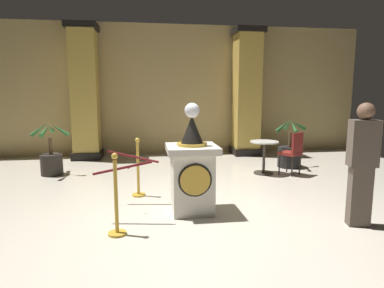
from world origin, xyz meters
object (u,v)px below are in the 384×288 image
object	(u,v)px
stanchion_near	(138,176)
potted_palm_right	(289,154)
pedestal_clock	(192,171)
cafe_chair_red	(293,150)
cafe_table	(264,153)
bystander_guest	(362,162)
potted_palm_left	(51,159)
stanchion_far	(116,206)

from	to	relation	value
stanchion_near	potted_palm_right	distance (m)	4.10
pedestal_clock	stanchion_near	world-z (taller)	pedestal_clock
stanchion_near	cafe_chair_red	xyz separation A→B (m)	(3.39, 1.05, 0.21)
pedestal_clock	cafe_table	distance (m)	2.95
stanchion_near	cafe_table	distance (m)	3.07
stanchion_near	cafe_table	world-z (taller)	stanchion_near
pedestal_clock	bystander_guest	world-z (taller)	bystander_guest
potted_palm_left	cafe_table	distance (m)	4.78
potted_palm_left	potted_palm_right	size ratio (longest dim) A/B	0.99
pedestal_clock	stanchion_far	bearing A→B (deg)	-147.02
potted_palm_left	bystander_guest	size ratio (longest dim) A/B	0.71
stanchion_near	potted_palm_left	size ratio (longest dim) A/B	0.87
cafe_table	stanchion_far	bearing A→B (deg)	-136.37
potted_palm_right	bystander_guest	bearing A→B (deg)	-99.86
potted_palm_left	potted_palm_right	bearing A→B (deg)	-0.00
bystander_guest	cafe_table	world-z (taller)	bystander_guest
pedestal_clock	bystander_guest	bearing A→B (deg)	-21.32
cafe_table	potted_palm_right	bearing A→B (deg)	33.18
potted_palm_left	cafe_table	bearing A→B (deg)	-6.83
stanchion_far	bystander_guest	world-z (taller)	bystander_guest
potted_palm_left	cafe_chair_red	world-z (taller)	potted_palm_left
stanchion_near	stanchion_far	bearing A→B (deg)	-98.70
pedestal_clock	stanchion_far	xyz separation A→B (m)	(-1.08, -0.70, -0.27)
pedestal_clock	stanchion_far	size ratio (longest dim) A/B	1.55
potted_palm_right	bystander_guest	xyz separation A→B (m)	(-0.63, -3.63, 0.57)
stanchion_near	potted_palm_left	bearing A→B (deg)	136.74
potted_palm_right	bystander_guest	world-z (taller)	bystander_guest
cafe_table	cafe_chair_red	size ratio (longest dim) A/B	0.78
pedestal_clock	cafe_chair_red	world-z (taller)	pedestal_clock
stanchion_far	potted_palm_left	xyz separation A→B (m)	(-1.70, 3.47, -0.03)
stanchion_far	cafe_table	size ratio (longest dim) A/B	1.45
cafe_chair_red	potted_palm_right	bearing A→B (deg)	70.52
potted_palm_right	cafe_table	distance (m)	1.05
stanchion_far	cafe_chair_red	distance (m)	4.53
stanchion_near	bystander_guest	xyz separation A→B (m)	(3.03, -1.79, 0.54)
stanchion_near	cafe_chair_red	distance (m)	3.55
potted_palm_left	stanchion_near	bearing A→B (deg)	-43.26
stanchion_near	potted_palm_left	world-z (taller)	potted_palm_left
bystander_guest	cafe_table	xyz separation A→B (m)	(-0.24, 3.06, -0.42)
pedestal_clock	stanchion_far	world-z (taller)	pedestal_clock
potted_palm_right	stanchion_far	bearing A→B (deg)	-138.43
pedestal_clock	stanchion_far	distance (m)	1.32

